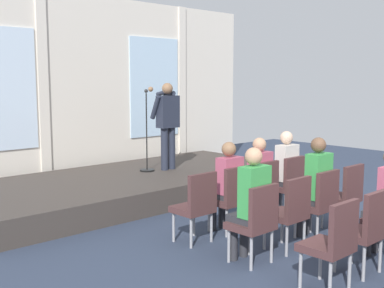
{
  "coord_description": "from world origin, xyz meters",
  "views": [
    {
      "loc": [
        -5.15,
        -2.01,
        2.1
      ],
      "look_at": [
        0.24,
        3.86,
        1.06
      ],
      "focal_mm": 45.45,
      "sensor_mm": 36.0,
      "label": 1
    }
  ],
  "objects_px": {
    "mic_stand": "(147,154)",
    "chair_r0_c0": "(197,203)",
    "chair_r1_c0": "(256,219)",
    "chair_r1_c3": "(346,193)",
    "chair_r1_c2": "(320,200)",
    "audience_r0_c3": "(284,169)",
    "audience_r0_c1": "(227,182)",
    "chair_r0_c1": "(231,195)",
    "chair_r0_c2": "(261,188)",
    "audience_r1_c0": "(251,199)",
    "chair_r2_c1": "(366,227)",
    "chair_r2_c0": "(333,240)",
    "audience_r0_c2": "(257,175)",
    "speaker": "(167,120)",
    "chair_r1_c1": "(290,209)",
    "audience_r1_c2": "(315,183)",
    "chair_r0_c3": "(288,182)"
  },
  "relations": [
    {
      "from": "chair_r0_c1",
      "to": "chair_r0_c2",
      "type": "distance_m",
      "value": 0.65
    },
    {
      "from": "chair_r0_c2",
      "to": "speaker",
      "type": "bearing_deg",
      "value": 80.24
    },
    {
      "from": "chair_r0_c0",
      "to": "audience_r1_c0",
      "type": "distance_m",
      "value": 0.94
    },
    {
      "from": "chair_r1_c0",
      "to": "mic_stand",
      "type": "bearing_deg",
      "value": 70.43
    },
    {
      "from": "audience_r0_c3",
      "to": "audience_r1_c2",
      "type": "xyz_separation_m",
      "value": [
        -0.65,
        -0.99,
        0.02
      ]
    },
    {
      "from": "audience_r1_c0",
      "to": "chair_r2_c0",
      "type": "distance_m",
      "value": 1.09
    },
    {
      "from": "mic_stand",
      "to": "audience_r0_c2",
      "type": "xyz_separation_m",
      "value": [
        -0.06,
        -2.76,
        -0.02
      ]
    },
    {
      "from": "chair_r0_c1",
      "to": "chair_r0_c3",
      "type": "relative_size",
      "value": 1.0
    },
    {
      "from": "speaker",
      "to": "audience_r1_c0",
      "type": "xyz_separation_m",
      "value": [
        -1.77,
        -3.63,
        -0.61
      ]
    },
    {
      "from": "chair_r0_c1",
      "to": "chair_r1_c2",
      "type": "bearing_deg",
      "value": -56.74
    },
    {
      "from": "chair_r0_c2",
      "to": "audience_r0_c2",
      "type": "relative_size",
      "value": 0.73
    },
    {
      "from": "audience_r0_c1",
      "to": "chair_r2_c0",
      "type": "relative_size",
      "value": 1.35
    },
    {
      "from": "mic_stand",
      "to": "chair_r0_c0",
      "type": "xyz_separation_m",
      "value": [
        -1.36,
        -2.84,
        -0.19
      ]
    },
    {
      "from": "chair_r2_c0",
      "to": "chair_r2_c1",
      "type": "xyz_separation_m",
      "value": [
        0.65,
        0.0,
        0.0
      ]
    },
    {
      "from": "chair_r1_c3",
      "to": "chair_r0_c0",
      "type": "bearing_deg",
      "value": 153.06
    },
    {
      "from": "mic_stand",
      "to": "chair_r1_c3",
      "type": "xyz_separation_m",
      "value": [
        0.59,
        -3.83,
        -0.19
      ]
    },
    {
      "from": "chair_r1_c3",
      "to": "audience_r0_c2",
      "type": "bearing_deg",
      "value": 121.17
    },
    {
      "from": "mic_stand",
      "to": "audience_r1_c0",
      "type": "distance_m",
      "value": 3.99
    },
    {
      "from": "audience_r0_c3",
      "to": "chair_r2_c1",
      "type": "height_order",
      "value": "audience_r0_c3"
    },
    {
      "from": "audience_r1_c2",
      "to": "chair_r2_c1",
      "type": "relative_size",
      "value": 1.46
    },
    {
      "from": "speaker",
      "to": "chair_r0_c1",
      "type": "bearing_deg",
      "value": -112.35
    },
    {
      "from": "speaker",
      "to": "chair_r0_c2",
      "type": "xyz_separation_m",
      "value": [
        -0.47,
        -2.72,
        -0.83
      ]
    },
    {
      "from": "audience_r0_c2",
      "to": "audience_r1_c0",
      "type": "relative_size",
      "value": 0.94
    },
    {
      "from": "chair_r0_c0",
      "to": "audience_r1_c0",
      "type": "bearing_deg",
      "value": -90.0
    },
    {
      "from": "audience_r0_c2",
      "to": "chair_r2_c1",
      "type": "relative_size",
      "value": 1.36
    },
    {
      "from": "audience_r0_c3",
      "to": "chair_r1_c3",
      "type": "distance_m",
      "value": 1.09
    },
    {
      "from": "speaker",
      "to": "chair_r1_c3",
      "type": "distance_m",
      "value": 3.8
    },
    {
      "from": "chair_r1_c2",
      "to": "audience_r0_c3",
      "type": "bearing_deg",
      "value": 58.77
    },
    {
      "from": "chair_r0_c1",
      "to": "audience_r0_c2",
      "type": "height_order",
      "value": "audience_r0_c2"
    },
    {
      "from": "chair_r0_c0",
      "to": "chair_r1_c1",
      "type": "relative_size",
      "value": 1.0
    },
    {
      "from": "speaker",
      "to": "chair_r1_c2",
      "type": "height_order",
      "value": "speaker"
    },
    {
      "from": "mic_stand",
      "to": "chair_r1_c2",
      "type": "xyz_separation_m",
      "value": [
        -0.06,
        -3.83,
        -0.19
      ]
    },
    {
      "from": "chair_r0_c3",
      "to": "audience_r1_c0",
      "type": "xyz_separation_m",
      "value": [
        -1.95,
        -0.91,
        0.22
      ]
    },
    {
      "from": "audience_r0_c2",
      "to": "chair_r2_c1",
      "type": "height_order",
      "value": "audience_r0_c2"
    },
    {
      "from": "audience_r0_c2",
      "to": "chair_r2_c0",
      "type": "bearing_deg",
      "value": -122.18
    },
    {
      "from": "audience_r1_c0",
      "to": "chair_r2_c1",
      "type": "bearing_deg",
      "value": -58.73
    },
    {
      "from": "audience_r0_c3",
      "to": "chair_r1_c3",
      "type": "bearing_deg",
      "value": -90.0
    },
    {
      "from": "chair_r0_c0",
      "to": "chair_r0_c1",
      "type": "relative_size",
      "value": 1.0
    },
    {
      "from": "chair_r0_c0",
      "to": "chair_r1_c3",
      "type": "height_order",
      "value": "same"
    },
    {
      "from": "chair_r1_c0",
      "to": "chair_r2_c0",
      "type": "relative_size",
      "value": 1.0
    },
    {
      "from": "audience_r0_c1",
      "to": "audience_r0_c3",
      "type": "relative_size",
      "value": 0.96
    },
    {
      "from": "chair_r0_c0",
      "to": "chair_r0_c1",
      "type": "distance_m",
      "value": 0.65
    },
    {
      "from": "chair_r0_c0",
      "to": "chair_r1_c0",
      "type": "bearing_deg",
      "value": -90.0
    },
    {
      "from": "audience_r0_c1",
      "to": "chair_r1_c3",
      "type": "bearing_deg",
      "value": -39.59
    },
    {
      "from": "audience_r0_c1",
      "to": "audience_r1_c2",
      "type": "xyz_separation_m",
      "value": [
        0.65,
        -1.0,
        0.05
      ]
    },
    {
      "from": "chair_r0_c1",
      "to": "chair_r1_c2",
      "type": "height_order",
      "value": "same"
    },
    {
      "from": "audience_r0_c3",
      "to": "chair_r2_c0",
      "type": "xyz_separation_m",
      "value": [
        -1.95,
        -2.06,
        -0.2
      ]
    },
    {
      "from": "audience_r1_c0",
      "to": "chair_r1_c1",
      "type": "bearing_deg",
      "value": -6.97
    },
    {
      "from": "chair_r1_c0",
      "to": "chair_r1_c3",
      "type": "height_order",
      "value": "same"
    },
    {
      "from": "chair_r0_c2",
      "to": "chair_r0_c1",
      "type": "bearing_deg",
      "value": 180.0
    }
  ]
}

